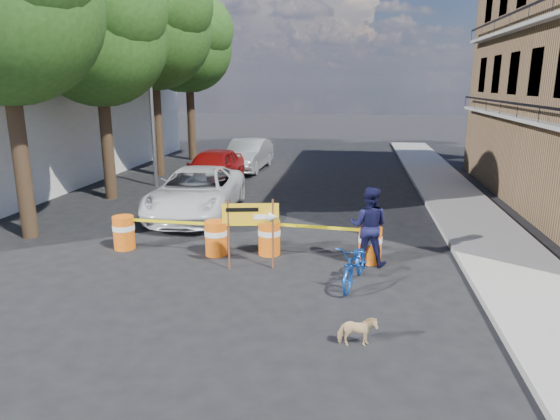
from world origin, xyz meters
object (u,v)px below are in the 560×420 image
(barrel_mid_right, at_px, (269,237))
(pedestrian, at_px, (369,226))
(detour_sign, at_px, (257,219))
(sedan_silver, at_px, (248,155))
(barrel_far_left, at_px, (124,232))
(sedan_red, at_px, (213,168))
(barrel_far_right, at_px, (370,244))
(barrel_mid_left, at_px, (216,237))
(bicycle, at_px, (356,245))
(suv_white, at_px, (197,192))
(dog, at_px, (357,331))

(barrel_mid_right, relative_size, pedestrian, 0.47)
(detour_sign, height_order, sedan_silver, detour_sign)
(barrel_far_left, height_order, sedan_red, sedan_red)
(barrel_far_left, bearing_deg, sedan_silver, 86.68)
(barrel_far_left, bearing_deg, detour_sign, -13.90)
(barrel_far_right, bearing_deg, barrel_mid_left, -179.77)
(bicycle, height_order, sedan_red, bicycle)
(suv_white, bearing_deg, detour_sign, -61.34)
(pedestrian, height_order, sedan_silver, pedestrian)
(sedan_silver, bearing_deg, sedan_red, -94.79)
(barrel_far_right, height_order, suv_white, suv_white)
(sedan_silver, bearing_deg, barrel_mid_left, -78.65)
(barrel_far_left, xyz_separation_m, barrel_mid_left, (2.56, -0.12, 0.00))
(barrel_mid_left, bearing_deg, pedestrian, -1.20)
(detour_sign, xyz_separation_m, sedan_red, (-3.69, 9.21, -0.43))
(barrel_mid_right, xyz_separation_m, sedan_silver, (-3.18, 12.48, 0.31))
(dog, distance_m, sedan_red, 13.91)
(barrel_mid_right, xyz_separation_m, barrel_far_right, (2.56, -0.23, 0.00))
(detour_sign, bearing_deg, suv_white, 111.31)
(barrel_far_right, relative_size, pedestrian, 0.47)
(barrel_mid_right, height_order, dog, barrel_mid_right)
(suv_white, height_order, sedan_silver, sedan_silver)
(dog, relative_size, sedan_red, 0.14)
(bicycle, bearing_deg, sedan_red, 134.62)
(suv_white, bearing_deg, bicycle, -49.02)
(bicycle, bearing_deg, suv_white, 148.06)
(bicycle, bearing_deg, barrel_far_right, 89.48)
(detour_sign, relative_size, dog, 2.64)
(sedan_red, bearing_deg, barrel_far_left, -88.92)
(detour_sign, bearing_deg, sedan_silver, 91.74)
(detour_sign, distance_m, sedan_red, 9.93)
(barrel_far_left, relative_size, detour_sign, 0.53)
(barrel_far_left, distance_m, sedan_silver, 12.62)
(detour_sign, relative_size, suv_white, 0.31)
(barrel_far_left, xyz_separation_m, detour_sign, (3.81, -0.94, 0.77))
(barrel_mid_left, height_order, barrel_far_right, same)
(bicycle, xyz_separation_m, dog, (0.04, -2.68, -0.65))
(suv_white, bearing_deg, sedan_red, 95.18)
(dog, bearing_deg, pedestrian, -13.53)
(bicycle, bearing_deg, pedestrian, 90.76)
(sedan_red, relative_size, sedan_silver, 1.00)
(detour_sign, height_order, sedan_red, detour_sign)
(detour_sign, distance_m, bicycle, 2.40)
(barrel_far_right, bearing_deg, barrel_mid_right, 174.95)
(barrel_mid_right, distance_m, suv_white, 4.76)
(barrel_mid_right, relative_size, detour_sign, 0.53)
(barrel_mid_left, height_order, barrel_mid_right, same)
(barrel_far_left, bearing_deg, pedestrian, -1.81)
(dog, distance_m, suv_white, 9.62)
(sedan_red, bearing_deg, barrel_mid_left, -71.85)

